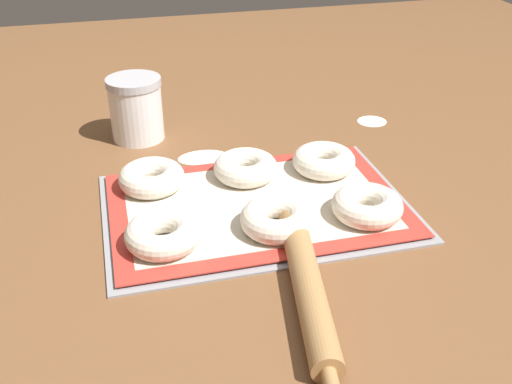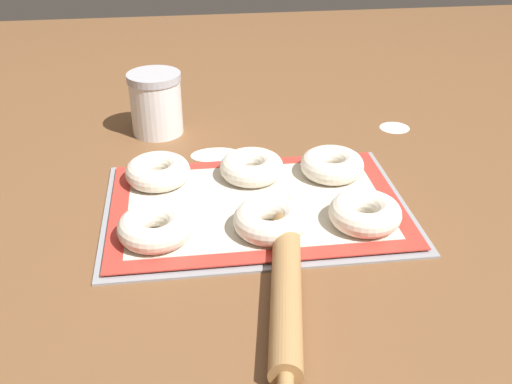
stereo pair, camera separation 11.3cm
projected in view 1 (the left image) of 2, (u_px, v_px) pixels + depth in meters
The scene contains 13 objects.
ground_plane at pixel (251, 209), 1.06m from camera, with size 2.80×2.80×0.00m, color brown.
baking_tray at pixel (256, 206), 1.06m from camera, with size 0.53×0.37×0.01m.
baking_mat at pixel (256, 203), 1.06m from camera, with size 0.51×0.34×0.00m.
bagel_front_left at pixel (163, 234), 0.94m from camera, with size 0.12×0.12×0.04m.
bagel_front_center at pixel (277, 219), 0.97m from camera, with size 0.12×0.12×0.04m.
bagel_front_right at pixel (367, 206), 1.01m from camera, with size 0.12×0.12×0.04m.
bagel_back_left at pixel (152, 178), 1.09m from camera, with size 0.12×0.12×0.04m.
bagel_back_center at pixel (245, 168), 1.13m from camera, with size 0.12×0.12×0.04m.
bagel_back_right at pixel (324, 161), 1.15m from camera, with size 0.12×0.12×0.04m.
flour_canister at pixel (136, 109), 1.28m from camera, with size 0.12×0.12×0.14m.
rolling_pin at pixel (307, 280), 0.85m from camera, with size 0.10×0.44×0.04m.
flour_patch_near at pixel (203, 157), 1.23m from camera, with size 0.10×0.07×0.00m.
flour_patch_far at pixel (372, 121), 1.39m from camera, with size 0.07×0.07×0.00m.
Camera 1 is at (-0.22, -0.87, 0.56)m, focal length 42.00 mm.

